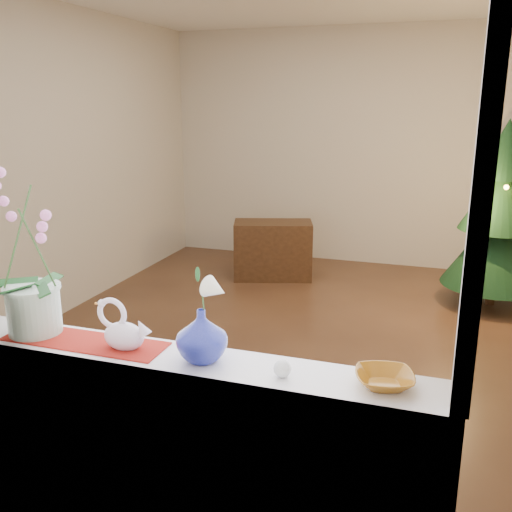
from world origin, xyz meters
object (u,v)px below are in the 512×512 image
Objects in this scene: swan at (123,326)px; blue_vase at (202,331)px; amber_dish at (384,380)px; xmas_tree at (499,215)px; side_table at (273,250)px; paperweight at (282,369)px; orchid_pot at (28,254)px.

swan is 0.34m from blue_vase.
blue_vase is 0.69m from amber_dish.
blue_vase reaches higher than swan.
xmas_tree is at bearing 80.34° from amber_dish.
swan is at bearing -99.36° from side_table.
blue_vase reaches higher than amber_dish.
xmas_tree is (1.66, 3.76, -0.15)m from swan.
side_table is (-1.23, 3.95, -0.64)m from paperweight.
xmas_tree is at bearing -21.69° from side_table.
orchid_pot reaches higher than swan.
xmas_tree is (2.10, 3.74, -0.40)m from orchid_pot.
amber_dish is (1.46, -0.00, -0.33)m from orchid_pot.
xmas_tree reaches higher than orchid_pot.
blue_vase is (0.34, 0.00, 0.02)m from swan.
paperweight is 3.92m from xmas_tree.
orchid_pot is 0.51m from swan.
xmas_tree is (0.64, 3.74, -0.07)m from amber_dish.
amber_dish is (0.68, 0.01, -0.10)m from blue_vase.
blue_vase is 3.67× the size of paperweight.
xmas_tree is 2.29m from side_table.
side_table is at bearing 91.77° from orchid_pot.
xmas_tree is at bearing 60.70° from orchid_pot.
orchid_pot is 10.90× the size of paperweight.
blue_vase is 1.36× the size of amber_dish.
paperweight is (0.33, -0.04, -0.09)m from blue_vase.
blue_vase is at bearing -109.38° from xmas_tree.
side_table is (-2.22, 0.16, -0.56)m from xmas_tree.
orchid_pot is 0.40× the size of xmas_tree.
orchid_pot reaches higher than blue_vase.
paperweight reaches higher than amber_dish.
orchid_pot is at bearing -119.30° from xmas_tree.
blue_vase reaches higher than side_table.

